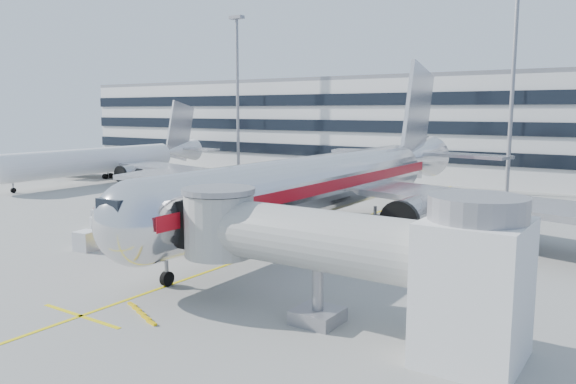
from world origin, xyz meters
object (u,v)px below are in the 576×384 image
Objects in this scene: main_jet at (331,181)px; cargo_container_left at (103,226)px; cargo_container_right at (105,219)px; baggage_tug at (147,227)px; ramp_worker at (127,229)px; cargo_container_front at (86,241)px; belt_loader at (164,242)px.

main_jet reaches higher than cargo_container_left.
main_jet is 26.80× the size of cargo_container_right.
baggage_tug reaches higher than ramp_worker.
cargo_container_front is (5.38, -5.88, -0.13)m from cargo_container_right.
belt_loader is at bearing -43.75° from ramp_worker.
cargo_container_left is at bearing -40.41° from cargo_container_right.
cargo_container_front is 0.77× the size of ramp_worker.
belt_loader reaches higher than cargo_container_left.
cargo_container_left is 3.08m from cargo_container_right.
ramp_worker is (5.57, -2.14, 0.15)m from cargo_container_right.
belt_loader is (-6.44, -13.79, -3.56)m from main_jet.
cargo_container_left is at bearing 139.72° from ramp_worker.
belt_loader is 2.47× the size of ramp_worker.
main_jet reaches higher than ramp_worker.
baggage_tug is (-3.88, 1.80, 0.37)m from belt_loader.
cargo_container_left is (-14.32, -13.16, -3.41)m from main_jet.
baggage_tug reaches higher than cargo_container_front.
cargo_container_right is (-10.23, 2.63, 0.21)m from belt_loader.
belt_loader is at bearing -14.42° from cargo_container_right.
ramp_worker is (-11.10, -13.30, -3.21)m from main_jet.
cargo_container_right reaches higher than cargo_container_left.
ramp_worker reaches higher than cargo_container_left.
baggage_tug is at bearing 16.19° from cargo_container_left.
ramp_worker is (-4.66, 0.49, 0.35)m from belt_loader.
cargo_container_left is 4.93m from cargo_container_front.
cargo_container_front is at bearing -52.05° from cargo_container_left.
cargo_container_right is at bearing 139.59° from cargo_container_left.
baggage_tug is 2.03× the size of cargo_container_left.
baggage_tug is 6.40m from cargo_container_right.
cargo_container_left is 0.83× the size of ramp_worker.
main_jet reaches higher than belt_loader.
cargo_container_right is at bearing 172.52° from baggage_tug.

